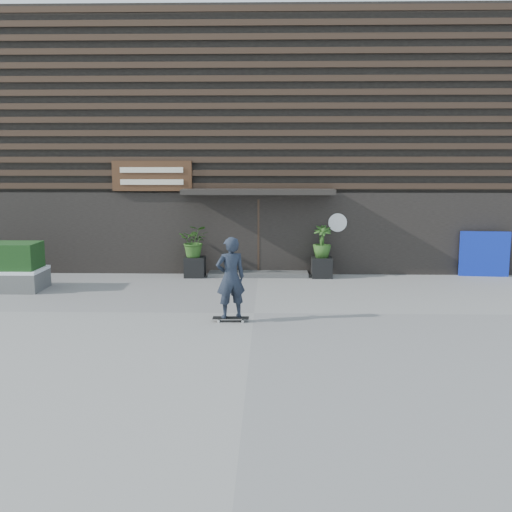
{
  "coord_description": "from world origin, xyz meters",
  "views": [
    {
      "loc": [
        0.37,
        -13.4,
        3.41
      ],
      "look_at": [
        0.01,
        1.42,
        1.1
      ],
      "focal_mm": 42.38,
      "sensor_mm": 36.0,
      "label": 1
    }
  ],
  "objects_px": {
    "blue_tarp": "(484,254)",
    "skateboarder": "(231,278)",
    "planter_pot_left": "(195,267)",
    "planter_pot_right": "(322,267)"
  },
  "relations": [
    {
      "from": "planter_pot_left",
      "to": "blue_tarp",
      "type": "xyz_separation_m",
      "value": [
        8.71,
        0.3,
        0.38
      ]
    },
    {
      "from": "planter_pot_right",
      "to": "blue_tarp",
      "type": "xyz_separation_m",
      "value": [
        4.91,
        0.3,
        0.38
      ]
    },
    {
      "from": "planter_pot_left",
      "to": "planter_pot_right",
      "type": "distance_m",
      "value": 3.8
    },
    {
      "from": "planter_pot_left",
      "to": "planter_pot_right",
      "type": "relative_size",
      "value": 1.0
    },
    {
      "from": "blue_tarp",
      "to": "skateboarder",
      "type": "bearing_deg",
      "value": -138.37
    },
    {
      "from": "planter_pot_right",
      "to": "skateboarder",
      "type": "distance_m",
      "value": 5.72
    },
    {
      "from": "planter_pot_left",
      "to": "blue_tarp",
      "type": "relative_size",
      "value": 0.41
    },
    {
      "from": "planter_pot_left",
      "to": "planter_pot_right",
      "type": "xyz_separation_m",
      "value": [
        3.8,
        0.0,
        0.0
      ]
    },
    {
      "from": "skateboarder",
      "to": "planter_pot_left",
      "type": "bearing_deg",
      "value": 105.38
    },
    {
      "from": "blue_tarp",
      "to": "planter_pot_left",
      "type": "bearing_deg",
      "value": -173.19
    }
  ]
}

